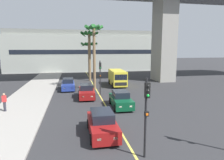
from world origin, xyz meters
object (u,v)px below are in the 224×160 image
palm_tree_far_median (94,39)px  car_queue_front (68,85)px  traffic_light_median_near (146,107)px  traffic_light_median_far (100,73)px  car_queue_fourth (87,92)px  pedestrian_near_crosswalk (4,102)px  palm_tree_near_median (89,48)px  palm_tree_mid_median (89,43)px  delivery_van (117,77)px  car_queue_third (102,124)px  car_queue_second (121,100)px

palm_tree_far_median → car_queue_front: bearing=172.3°
traffic_light_median_near → traffic_light_median_far: size_ratio=1.00×
car_queue_fourth → traffic_light_median_near: 13.81m
palm_tree_far_median → pedestrian_near_crosswalk: size_ratio=5.45×
palm_tree_near_median → palm_tree_far_median: palm_tree_far_median is taller
car_queue_front → palm_tree_near_median: palm_tree_near_median is taller
palm_tree_mid_median → pedestrian_near_crosswalk: 19.67m
delivery_van → palm_tree_mid_median: palm_tree_mid_median is taller
car_queue_third → palm_tree_near_median: bearing=87.1°
traffic_light_median_far → palm_tree_near_median: (0.05, 17.71, 2.98)m
car_queue_front → delivery_van: 7.52m
delivery_van → palm_tree_near_median: size_ratio=0.76×
palm_tree_near_median → traffic_light_median_near: bearing=-89.5°
car_queue_third → traffic_light_median_near: (1.76, -3.29, 1.99)m
palm_tree_near_median → car_queue_third: bearing=-92.9°
car_queue_third → traffic_light_median_near: size_ratio=0.98×
traffic_light_median_far → palm_tree_far_median: size_ratio=0.48×
delivery_van → traffic_light_median_near: bearing=-98.6°
car_queue_second → car_queue_fourth: bearing=124.9°
car_queue_third → car_queue_fourth: (-0.33, 10.21, 0.00)m
palm_tree_near_median → palm_tree_far_median: 14.19m
car_queue_second → palm_tree_near_median: 23.58m
traffic_light_median_near → pedestrian_near_crosswalk: traffic_light_median_near is taller
car_queue_second → pedestrian_near_crosswalk: size_ratio=2.56×
traffic_light_median_near → palm_tree_near_median: bearing=90.5°
palm_tree_far_median → car_queue_second: bearing=-80.0°
traffic_light_median_near → palm_tree_mid_median: bearing=91.4°
car_queue_front → delivery_van: bearing=12.5°
delivery_van → traffic_light_median_near: (-3.04, -20.19, 1.43)m
pedestrian_near_crosswalk → palm_tree_near_median: bearing=68.0°
palm_tree_near_median → delivery_van: bearing=-74.4°
palm_tree_mid_median → pedestrian_near_crosswalk: bearing=-118.2°
delivery_van → car_queue_fourth: bearing=-127.5°
delivery_van → traffic_light_median_far: bearing=-120.8°
car_queue_third → car_queue_fourth: 10.22m
car_queue_second → car_queue_third: 6.48m
car_queue_front → traffic_light_median_far: (3.92, -4.08, 1.99)m
palm_tree_mid_median → palm_tree_near_median: bearing=86.9°
car_queue_third → palm_tree_mid_median: size_ratio=0.48×
palm_tree_mid_median → pedestrian_near_crosswalk: size_ratio=5.31×
traffic_light_median_far → palm_tree_far_median: (-0.29, 3.59, 4.23)m
car_queue_front → palm_tree_far_median: palm_tree_far_median is taller
car_queue_third → delivery_van: 17.58m
traffic_light_median_far → traffic_light_median_near: bearing=-88.6°
traffic_light_median_far → car_queue_second: bearing=-76.5°
traffic_light_median_near → pedestrian_near_crosswalk: (-9.54, 9.38, -1.72)m
palm_tree_mid_median → palm_tree_far_median: size_ratio=0.97×
traffic_light_median_near → palm_tree_near_median: size_ratio=0.60×
pedestrian_near_crosswalk → car_queue_third: bearing=-38.0°
traffic_light_median_near → palm_tree_near_median: palm_tree_near_median is taller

